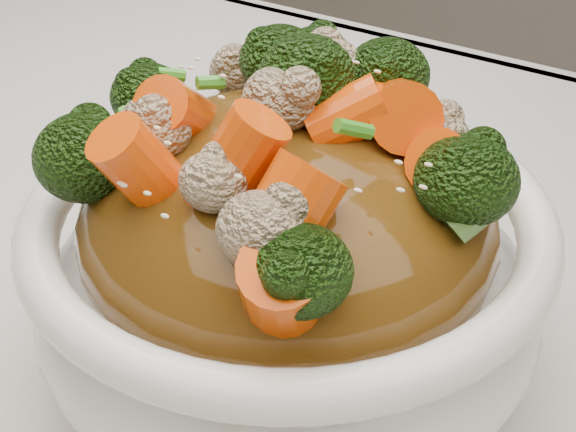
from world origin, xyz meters
The scene contains 8 objects.
tablecloth centered at (0.00, 0.00, 0.73)m, with size 1.20×0.80×0.04m, color silver.
bowl centered at (0.03, 0.00, 0.80)m, with size 0.23×0.23×0.09m, color white, non-canonical shape.
sauce_base centered at (0.03, 0.00, 0.83)m, with size 0.18×0.18×0.10m, color #56350E.
carrots centered at (0.03, 0.00, 0.89)m, with size 0.18×0.18×0.05m, color #F55008, non-canonical shape.
broccoli centered at (0.03, 0.00, 0.89)m, with size 0.18×0.18×0.05m, color black, non-canonical shape.
cauliflower centered at (0.03, 0.00, 0.89)m, with size 0.18×0.18×0.04m, color tan, non-canonical shape.
scallions centered at (0.03, 0.00, 0.89)m, with size 0.14×0.14×0.02m, color #369322, non-canonical shape.
sesame_seeds centered at (0.03, 0.00, 0.89)m, with size 0.17×0.17×0.01m, color beige, non-canonical shape.
Camera 1 is at (0.19, -0.24, 1.03)m, focal length 50.00 mm.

